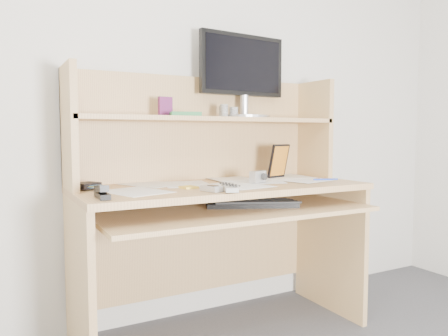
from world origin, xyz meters
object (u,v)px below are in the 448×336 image
tv_remote (230,188)px  game_case (279,161)px  monitor (243,74)px  keyboard (252,203)px  desk (215,194)px

tv_remote → game_case: 0.60m
tv_remote → monitor: bearing=75.5°
tv_remote → monitor: (0.33, 0.45, 0.56)m
game_case → keyboard: bearing=-161.4°
desk → tv_remote: bearing=-105.9°
tv_remote → monitor: monitor is taller
game_case → monitor: bearing=130.9°
desk → game_case: desk is taller
desk → monitor: 0.69m
tv_remote → game_case: size_ratio=1.02×
desk → tv_remote: desk is taller
desk → keyboard: bearing=-58.5°
desk → keyboard: desk is taller
desk → monitor: monitor is taller
desk → keyboard: size_ratio=3.05×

